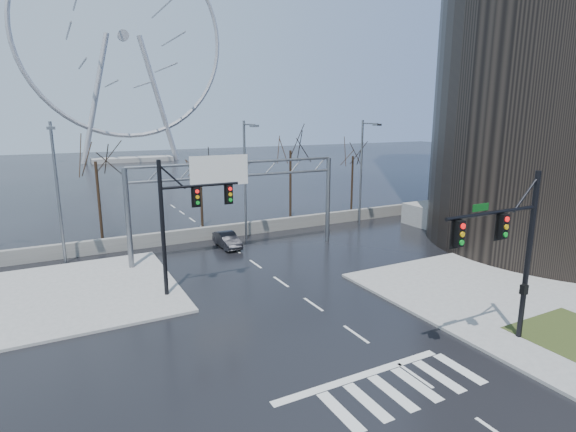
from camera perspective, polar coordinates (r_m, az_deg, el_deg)
ground at (r=22.71m, az=8.63°, el=-14.62°), size 260.00×260.00×0.00m
sidewalk_right_ext at (r=30.46m, az=21.79°, el=-8.05°), size 12.00×10.00×0.15m
sidewalk_far at (r=29.93m, az=-24.01°, el=-8.61°), size 10.00×12.00×0.15m
grass_strip at (r=26.04m, az=32.31°, el=-12.47°), size 5.00×4.00×0.02m
tower_podium at (r=48.68m, az=31.14°, el=-0.34°), size 22.00×18.00×2.00m
barrier_wall at (r=39.35m, az=-8.88°, el=-2.00°), size 52.00×0.50×1.10m
signal_mast_near at (r=21.86m, az=26.48°, el=-3.21°), size 5.52×0.41×8.00m
signal_mast_far at (r=26.43m, az=-13.30°, el=0.22°), size 4.72×0.41×8.00m
sign_gantry at (r=33.65m, az=-6.91°, el=3.66°), size 16.36×0.40×7.60m
streetlight_left at (r=34.54m, az=-27.30°, el=3.77°), size 0.50×2.55×10.00m
streetlight_mid at (r=37.37m, az=-5.31°, el=5.66°), size 0.50×2.55×10.00m
streetlight_right at (r=43.40m, az=9.56°, el=6.49°), size 0.50×2.55×10.00m
tree_left at (r=39.97m, az=-23.17°, el=5.28°), size 3.75×3.75×7.50m
tree_center at (r=42.72m, az=-11.08°, el=5.37°), size 3.25×3.25×6.50m
tree_right at (r=45.13m, az=0.31°, el=7.30°), size 3.90×3.90×7.80m
tree_far_right at (r=49.88m, az=8.21°, el=6.74°), size 3.40×3.40×6.80m
ferris_wheel at (r=113.54m, az=-20.14°, el=19.78°), size 45.00×6.00×50.91m
car at (r=36.51m, az=-7.73°, el=-3.01°), size 1.31×3.72×1.22m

